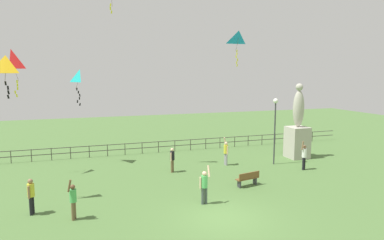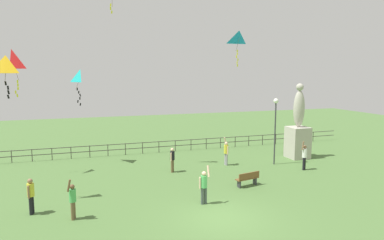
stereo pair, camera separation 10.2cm
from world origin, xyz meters
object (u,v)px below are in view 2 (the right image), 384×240
(park_bench, at_px, (248,178))
(kite_4, at_px, (239,39))
(person_3, at_px, (73,199))
(lamppost, at_px, (275,117))
(statue_monument, at_px, (298,133))
(person_4, at_px, (172,158))
(kite_2, at_px, (12,63))
(person_0, at_px, (204,185))
(kite_3, at_px, (6,67))
(person_1, at_px, (226,151))
(person_2, at_px, (31,194))
(person_5, at_px, (304,155))
(kite_1, at_px, (80,78))

(park_bench, height_order, kite_4, kite_4)
(park_bench, distance_m, person_3, 9.88)
(lamppost, bearing_deg, statue_monument, 22.84)
(person_4, relative_size, kite_2, 0.57)
(statue_monument, height_order, person_0, statue_monument)
(lamppost, height_order, kite_3, kite_3)
(kite_2, bearing_deg, person_0, -41.79)
(park_bench, distance_m, person_1, 4.79)
(kite_4, bearing_deg, kite_3, -161.08)
(kite_3, bearing_deg, person_2, -63.75)
(park_bench, bearing_deg, person_0, -151.71)
(lamppost, bearing_deg, person_5, -59.17)
(kite_3, distance_m, kite_4, 16.16)
(person_5, bearing_deg, kite_4, 119.86)
(person_0, height_order, person_5, person_5)
(person_2, xyz_separation_m, person_4, (8.12, 4.72, -0.05))
(person_0, xyz_separation_m, person_2, (-8.16, 1.34, -0.02))
(person_2, height_order, person_5, person_5)
(person_3, height_order, kite_2, kite_2)
(person_1, bearing_deg, person_2, -156.95)
(person_5, distance_m, kite_4, 9.89)
(statue_monument, xyz_separation_m, person_2, (-18.52, -5.55, -1.00))
(person_1, height_order, kite_4, kite_4)
(kite_1, bearing_deg, kite_4, -8.13)
(lamppost, height_order, person_2, lamppost)
(kite_1, bearing_deg, person_2, -105.70)
(lamppost, xyz_separation_m, person_5, (1.16, -1.95, -2.45))
(statue_monument, bearing_deg, kite_1, 168.16)
(person_3, bearing_deg, lamppost, 22.04)
(lamppost, relative_size, park_bench, 3.11)
(statue_monument, distance_m, kite_1, 16.92)
(kite_2, bearing_deg, person_4, -15.25)
(statue_monument, height_order, park_bench, statue_monument)
(statue_monument, distance_m, kite_2, 20.85)
(kite_2, bearing_deg, lamppost, -9.79)
(lamppost, bearing_deg, person_3, -157.96)
(park_bench, height_order, person_2, person_2)
(person_0, relative_size, person_5, 0.99)
(person_5, bearing_deg, kite_1, 155.74)
(person_1, height_order, person_2, person_1)
(lamppost, height_order, person_1, lamppost)
(person_1, xyz_separation_m, kite_4, (1.85, 2.03, 8.18))
(person_3, bearing_deg, kite_1, 86.42)
(person_3, bearing_deg, kite_4, 34.71)
(person_1, distance_m, person_4, 4.18)
(kite_1, distance_m, kite_4, 12.08)
(kite_1, xyz_separation_m, kite_2, (-4.07, -1.55, 0.98))
(person_4, bearing_deg, kite_3, -163.82)
(person_2, distance_m, kite_3, 6.36)
(person_0, bearing_deg, person_4, 90.35)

